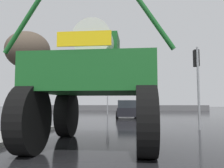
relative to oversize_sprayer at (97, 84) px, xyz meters
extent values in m
plane|color=black|center=(0.06, 10.75, -1.89)|extent=(120.00, 120.00, 0.00)
cylinder|color=black|center=(-1.42, 1.62, -1.00)|extent=(0.52, 1.79, 1.78)
cylinder|color=black|center=(1.50, 1.55, -1.00)|extent=(0.52, 1.79, 1.78)
cylinder|color=black|center=(-1.50, -1.52, -1.00)|extent=(0.52, 1.79, 1.78)
cylinder|color=black|center=(1.42, -1.60, -1.00)|extent=(0.52, 1.79, 1.78)
cube|color=#195B23|center=(0.00, 0.01, 0.19)|extent=(3.51, 3.93, 0.98)
cube|color=#154E1E|center=(0.01, 0.41, 1.17)|extent=(1.32, 1.22, 0.99)
cylinder|color=silver|center=(-0.01, -0.54, 1.23)|extent=(1.13, 1.14, 1.10)
cylinder|color=#195B23|center=(-1.58, -1.68, 1.58)|extent=(1.23, 0.15, 1.86)
cylinder|color=#195B23|center=(1.49, -1.76, 1.57)|extent=(1.26, 0.15, 1.85)
cube|color=yellow|center=(-0.05, -1.94, 0.93)|extent=(1.31, 0.07, 0.36)
cube|color=black|center=(0.73, 13.20, -1.36)|extent=(1.86, 4.17, 0.70)
cube|color=#23282D|center=(0.74, 13.05, -0.69)|extent=(1.64, 2.16, 0.64)
cylinder|color=black|center=(-0.17, 14.51, -1.59)|extent=(0.20, 0.61, 0.60)
cylinder|color=black|center=(1.53, 14.58, -1.59)|extent=(0.20, 0.61, 0.60)
cylinder|color=black|center=(-0.06, 11.82, -1.59)|extent=(0.20, 0.61, 0.60)
cylinder|color=black|center=(1.64, 11.89, -1.59)|extent=(0.20, 0.61, 0.60)
cylinder|color=gray|center=(-4.62, 4.20, -0.07)|extent=(0.11, 0.11, 3.64)
cube|color=black|center=(-4.62, 4.41, 1.23)|extent=(0.24, 0.32, 0.84)
sphere|color=red|center=(-4.62, 4.60, 1.50)|extent=(0.17, 0.17, 0.17)
sphere|color=#3C2403|center=(-4.62, 4.60, 1.23)|extent=(0.17, 0.17, 0.17)
sphere|color=black|center=(-4.62, 4.60, 0.96)|extent=(0.17, 0.17, 0.17)
cylinder|color=gray|center=(4.35, 4.20, 0.14)|extent=(0.11, 0.11, 4.05)
cube|color=black|center=(4.35, 4.41, 1.64)|extent=(0.24, 0.32, 0.84)
sphere|color=red|center=(4.35, 4.60, 1.91)|extent=(0.17, 0.17, 0.17)
sphere|color=#3C2403|center=(4.35, 4.60, 1.64)|extent=(0.17, 0.17, 0.17)
sphere|color=black|center=(4.35, 4.60, 1.37)|extent=(0.17, 0.17, 0.17)
cylinder|color=gray|center=(-1.49, 18.28, -0.12)|extent=(0.11, 0.11, 3.53)
cube|color=black|center=(-1.49, 18.49, 1.12)|extent=(0.24, 0.32, 0.84)
sphere|color=red|center=(-1.49, 18.68, 1.39)|extent=(0.17, 0.17, 0.17)
sphere|color=#3C2403|center=(-1.49, 18.68, 1.12)|extent=(0.17, 0.17, 0.17)
sphere|color=black|center=(-1.49, 18.68, 0.85)|extent=(0.17, 0.17, 0.17)
cylinder|color=#473828|center=(-9.06, 14.39, 0.60)|extent=(0.40, 0.40, 4.98)
ellipsoid|color=brown|center=(-9.06, 14.39, 4.61)|extent=(4.34, 4.34, 3.69)
cube|color=#59595B|center=(0.06, 31.73, -1.44)|extent=(27.92, 0.24, 0.90)
camera|label=1|loc=(1.04, -7.17, -0.59)|focal=36.59mm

